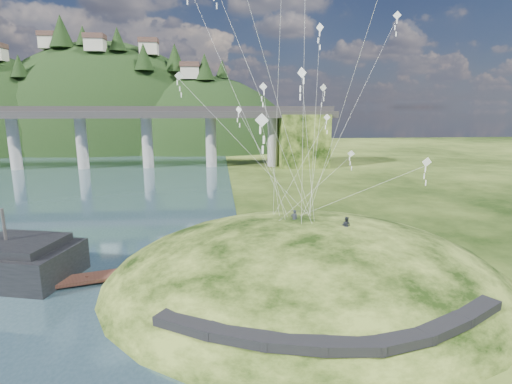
{
  "coord_description": "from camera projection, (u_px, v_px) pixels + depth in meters",
  "views": [
    {
      "loc": [
        0.47,
        -30.11,
        14.72
      ],
      "look_at": [
        4.0,
        6.0,
        7.0
      ],
      "focal_mm": 28.0,
      "sensor_mm": 36.0,
      "label": 1
    }
  ],
  "objects": [
    {
      "name": "kite_flyers",
      "position": [
        328.0,
        214.0,
        34.21
      ],
      "size": [
        4.82,
        3.01,
        1.76
      ],
      "color": "#242830",
      "rests_on": "ground"
    },
    {
      "name": "bridge",
      "position": [
        104.0,
        129.0,
        96.0
      ],
      "size": [
        160.0,
        11.0,
        15.0
      ],
      "color": "#2D2B2B",
      "rests_on": "ground"
    },
    {
      "name": "kite_swarm",
      "position": [
        292.0,
        50.0,
        32.11
      ],
      "size": [
        21.16,
        17.37,
        18.84
      ],
      "color": "white",
      "rests_on": "ground"
    },
    {
      "name": "ground",
      "position": [
        214.0,
        293.0,
        32.33
      ],
      "size": [
        320.0,
        320.0,
        0.0
      ],
      "primitive_type": "plane",
      "color": "black",
      "rests_on": "ground"
    },
    {
      "name": "far_ridge",
      "position": [
        99.0,
        168.0,
        148.66
      ],
      "size": [
        153.0,
        70.0,
        94.5
      ],
      "color": "black",
      "rests_on": "ground"
    },
    {
      "name": "footpath",
      "position": [
        342.0,
        330.0,
        23.12
      ],
      "size": [
        22.29,
        5.84,
        0.83
      ],
      "color": "black",
      "rests_on": "ground"
    },
    {
      "name": "wooden_dock",
      "position": [
        120.0,
        274.0,
        35.03
      ],
      "size": [
        12.34,
        5.16,
        0.88
      ],
      "color": "#3D2019",
      "rests_on": "ground"
    },
    {
      "name": "grass_hill",
      "position": [
        305.0,
        294.0,
        35.35
      ],
      "size": [
        36.0,
        32.0,
        13.0
      ],
      "color": "black",
      "rests_on": "ground"
    }
  ]
}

